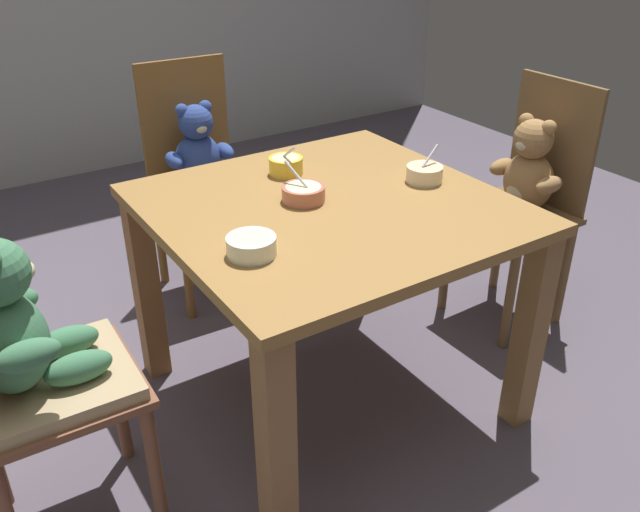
# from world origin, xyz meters

# --- Properties ---
(ground_plane) EXTENTS (5.20, 5.20, 0.04)m
(ground_plane) POSITION_xyz_m (0.00, 0.00, -0.02)
(ground_plane) COLOR #534A56
(dining_table) EXTENTS (1.00, 0.99, 0.72)m
(dining_table) POSITION_xyz_m (0.00, 0.00, 0.59)
(dining_table) COLOR olive
(dining_table) RESTS_ON ground_plane
(teddy_chair_near_right) EXTENTS (0.37, 0.40, 0.94)m
(teddy_chair_near_right) POSITION_xyz_m (0.91, 0.03, 0.56)
(teddy_chair_near_right) COLOR brown
(teddy_chair_near_right) RESTS_ON ground_plane
(teddy_chair_near_left) EXTENTS (0.42, 0.39, 0.89)m
(teddy_chair_near_left) POSITION_xyz_m (-0.90, -0.06, 0.57)
(teddy_chair_near_left) COLOR brown
(teddy_chair_near_left) RESTS_ON ground_plane
(teddy_chair_far_center) EXTENTS (0.42, 0.41, 0.95)m
(teddy_chair_far_center) POSITION_xyz_m (-0.02, 0.91, 0.55)
(teddy_chair_far_center) COLOR brown
(teddy_chair_far_center) RESTS_ON ground_plane
(porridge_bowl_cream_near_right) EXTENTS (0.12, 0.12, 0.11)m
(porridge_bowl_cream_near_right) POSITION_xyz_m (0.35, -0.02, 0.74)
(porridge_bowl_cream_near_right) COLOR beige
(porridge_bowl_cream_near_right) RESTS_ON dining_table
(porridge_bowl_white_near_left) EXTENTS (0.13, 0.13, 0.05)m
(porridge_bowl_white_near_left) POSITION_xyz_m (-0.34, -0.16, 0.74)
(porridge_bowl_white_near_left) COLOR silver
(porridge_bowl_white_near_left) RESTS_ON dining_table
(porridge_bowl_yellow_far_center) EXTENTS (0.11, 0.12, 0.11)m
(porridge_bowl_yellow_far_center) POSITION_xyz_m (0.01, 0.27, 0.75)
(porridge_bowl_yellow_far_center) COLOR yellow
(porridge_bowl_yellow_far_center) RESTS_ON dining_table
(porridge_bowl_terracotta_center) EXTENTS (0.13, 0.14, 0.11)m
(porridge_bowl_terracotta_center) POSITION_xyz_m (-0.05, 0.06, 0.74)
(porridge_bowl_terracotta_center) COLOR #B66852
(porridge_bowl_terracotta_center) RESTS_ON dining_table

